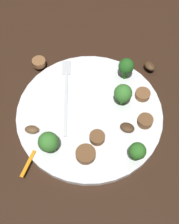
% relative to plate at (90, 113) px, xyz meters
% --- Properties ---
extents(ground_plane, '(1.40, 1.40, 0.00)m').
position_rel_plate_xyz_m(ground_plane, '(0.00, 0.00, -0.01)').
color(ground_plane, black).
extents(plate, '(0.28, 0.28, 0.01)m').
position_rel_plate_xyz_m(plate, '(0.00, 0.00, 0.00)').
color(plate, white).
rests_on(plate, ground_plane).
extents(fork, '(0.18, 0.03, 0.00)m').
position_rel_plate_xyz_m(fork, '(0.05, 0.05, 0.01)').
color(fork, silver).
rests_on(fork, plate).
extents(broccoli_floret_0, '(0.03, 0.03, 0.05)m').
position_rel_plate_xyz_m(broccoli_floret_0, '(-0.09, -0.09, 0.04)').
color(broccoli_floret_0, '#347525').
rests_on(broccoli_floret_0, plate).
extents(broccoli_floret_1, '(0.03, 0.03, 0.05)m').
position_rel_plate_xyz_m(broccoli_floret_1, '(0.03, -0.06, 0.04)').
color(broccoli_floret_1, '#408630').
rests_on(broccoli_floret_1, plate).
extents(broccoli_floret_2, '(0.04, 0.04, 0.05)m').
position_rel_plate_xyz_m(broccoli_floret_2, '(-0.08, 0.07, 0.03)').
color(broccoli_floret_2, '#408630').
rests_on(broccoli_floret_2, plate).
extents(broccoli_floret_3, '(0.03, 0.03, 0.05)m').
position_rel_plate_xyz_m(broccoli_floret_3, '(0.09, -0.07, 0.04)').
color(broccoli_floret_3, '#296420').
rests_on(broccoli_floret_3, plate).
extents(sausage_slice_0, '(0.04, 0.04, 0.01)m').
position_rel_plate_xyz_m(sausage_slice_0, '(0.11, 0.12, 0.01)').
color(sausage_slice_0, brown).
rests_on(sausage_slice_0, plate).
extents(sausage_slice_1, '(0.04, 0.04, 0.01)m').
position_rel_plate_xyz_m(sausage_slice_1, '(-0.09, -0.00, 0.01)').
color(sausage_slice_1, brown).
rests_on(sausage_slice_1, plate).
extents(sausage_slice_2, '(0.03, 0.03, 0.01)m').
position_rel_plate_xyz_m(sausage_slice_2, '(-0.02, -0.11, 0.01)').
color(sausage_slice_2, brown).
rests_on(sausage_slice_2, plate).
extents(sausage_slice_3, '(0.04, 0.04, 0.01)m').
position_rel_plate_xyz_m(sausage_slice_3, '(0.04, -0.10, 0.01)').
color(sausage_slice_3, brown).
rests_on(sausage_slice_3, plate).
extents(sausage_slice_4, '(0.03, 0.03, 0.01)m').
position_rel_plate_xyz_m(sausage_slice_4, '(-0.06, -0.02, 0.01)').
color(sausage_slice_4, brown).
rests_on(sausage_slice_4, plate).
extents(mushroom_0, '(0.02, 0.03, 0.01)m').
position_rel_plate_xyz_m(mushroom_0, '(-0.05, 0.10, 0.01)').
color(mushroom_0, brown).
rests_on(mushroom_0, plate).
extents(mushroom_1, '(0.03, 0.03, 0.01)m').
position_rel_plate_xyz_m(mushroom_1, '(0.12, -0.12, 0.01)').
color(mushroom_1, '#422B19').
rests_on(mushroom_1, plate).
extents(mushroom_2, '(0.03, 0.03, 0.01)m').
position_rel_plate_xyz_m(mushroom_2, '(-0.03, -0.07, 0.01)').
color(mushroom_2, '#422B19').
rests_on(mushroom_2, plate).
extents(pepper_strip_1, '(0.05, 0.02, 0.00)m').
position_rel_plate_xyz_m(pepper_strip_1, '(-0.11, 0.10, 0.01)').
color(pepper_strip_1, orange).
rests_on(pepper_strip_1, plate).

